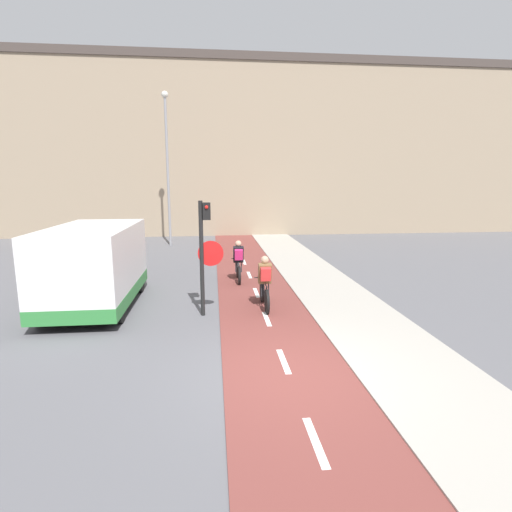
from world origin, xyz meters
TOP-DOWN VIEW (x-y plane):
  - ground_plane at (0.00, 0.00)m, footprint 120.00×120.00m
  - bike_lane at (0.00, 0.00)m, footprint 2.43×60.00m
  - sidewalk_strip at (2.41, 0.00)m, footprint 2.40×60.00m
  - building_row_background at (0.00, 22.09)m, footprint 60.00×5.20m
  - traffic_light_pole at (-1.56, 3.53)m, footprint 0.67×0.25m
  - street_lamp_far at (-3.74, 15.84)m, footprint 0.36×0.36m
  - cyclist_near at (0.07, 3.96)m, footprint 0.46×1.75m
  - cyclist_far at (-0.47, 7.12)m, footprint 0.46×1.69m
  - van at (-4.68, 4.63)m, footprint 2.12×4.48m

SIDE VIEW (x-z plane):
  - ground_plane at x=0.00m, z-range 0.00..0.00m
  - bike_lane at x=0.00m, z-range 0.00..0.02m
  - sidewalk_strip at x=2.41m, z-range 0.00..0.05m
  - cyclist_far at x=-0.47m, z-range -0.03..1.45m
  - cyclist_near at x=0.07m, z-range -0.04..1.47m
  - van at x=-4.68m, z-range -0.02..2.29m
  - traffic_light_pole at x=-1.56m, z-range 0.37..3.42m
  - street_lamp_far at x=-3.74m, z-range 0.80..9.04m
  - building_row_background at x=0.00m, z-range 0.01..11.47m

